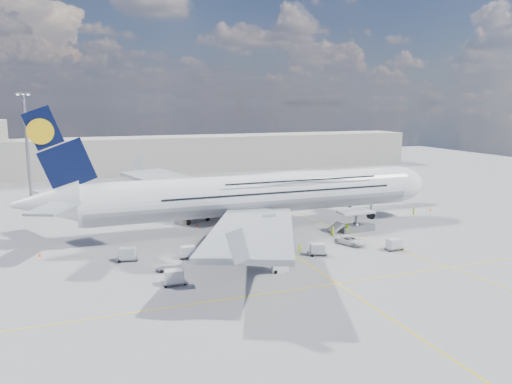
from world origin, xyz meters
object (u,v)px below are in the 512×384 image
object	(u,v)px
light_mast	(27,150)
crew_loader	(347,229)
cone_wing_left_outer	(174,211)
crew_wing	(262,256)
dolly_row_a	(174,277)
cargo_loader	(355,224)
dolly_nose_far	(394,244)
cone_nose	(430,210)
dolly_row_b	(170,268)
dolly_back	(127,254)
cone_wing_right_outer	(173,271)
dolly_nose_near	(317,249)
catering_truck_inner	(193,212)
crew_van	(333,231)
jet_bridge	(363,177)
cone_tail	(40,255)
airliner	(257,193)
catering_truck_outer	(141,199)
dolly_row_c	(188,252)
crew_nose	(414,212)
cone_wing_right_inner	(272,258)
service_van	(350,241)
crew_tug	(300,249)
cone_wing_left_inner	(197,225)

from	to	relation	value
light_mast	crew_loader	xyz separation A→B (m)	(54.26, -43.69, -12.24)
cone_wing_left_outer	crew_wing	bearing A→B (deg)	-81.97
dolly_row_a	cargo_loader	bearing A→B (deg)	26.45
dolly_nose_far	cone_nose	xyz separation A→B (m)	(25.38, 21.76, -0.70)
dolly_row_b	crew_loader	xyz separation A→B (m)	(33.71, 8.51, 0.60)
dolly_back	cone_wing_left_outer	bearing A→B (deg)	79.83
dolly_row_b	dolly_back	distance (m)	8.38
cone_wing_right_outer	dolly_nose_near	bearing A→B (deg)	0.39
dolly_row_a	catering_truck_inner	distance (m)	34.71
cone_nose	crew_van	bearing A→B (deg)	-160.70
jet_bridge	dolly_nose_near	xyz separation A→B (m)	(-26.50, -29.02, -5.87)
dolly_back	cone_tail	size ratio (longest dim) A/B	5.45
airliner	catering_truck_inner	world-z (taller)	airliner
dolly_back	catering_truck_outer	bearing A→B (deg)	92.18
catering_truck_outer	crew_van	distance (m)	46.47
dolly_row_c	dolly_nose_near	distance (m)	19.87
airliner	dolly_back	bearing A→B (deg)	-156.90
crew_nose	crew_loader	distance (m)	21.45
dolly_row_b	crew_nose	world-z (taller)	crew_nose
crew_van	cone_wing_right_inner	distance (m)	17.67
dolly_row_b	dolly_nose_near	distance (m)	22.77
dolly_row_c	cone_wing_left_outer	distance (m)	33.29
dolly_nose_near	crew_nose	distance (m)	35.32
catering_truck_inner	catering_truck_outer	size ratio (longest dim) A/B	1.10
jet_bridge	catering_truck_outer	bearing A→B (deg)	160.05
cone_wing_left_outer	cone_nose	bearing A→B (deg)	-19.75
dolly_row_a	cone_wing_right_inner	xyz separation A→B (m)	(15.85, 5.29, -0.79)
dolly_row_a	crew_loader	distance (m)	37.11
service_van	cone_wing_right_inner	distance (m)	15.54
dolly_row_b	crew_tug	bearing A→B (deg)	18.31
dolly_nose_far	crew_nose	size ratio (longest dim) A/B	1.48
catering_truck_outer	crew_wing	xyz separation A→B (m)	(11.37, -45.63, -1.13)
cargo_loader	light_mast	bearing A→B (deg)	143.46
cargo_loader	cone_wing_right_inner	size ratio (longest dim) A/B	14.93
dolly_nose_far	cone_wing_left_outer	xyz separation A→B (m)	(-27.20, 40.63, -0.69)
dolly_nose_far	cone_tail	size ratio (longest dim) A/B	4.67
light_mast	crew_wing	xyz separation A→B (m)	(34.24, -52.67, -12.46)
airliner	crew_loader	distance (m)	17.51
dolly_nose_near	airliner	bearing A→B (deg)	117.16
crew_van	cone_wing_left_outer	bearing A→B (deg)	-3.05
crew_wing	crew_van	xyz separation A→B (m)	(16.93, 8.79, 0.05)
cone_nose	cone_wing_right_outer	size ratio (longest dim) A/B	0.98
dolly_nose_near	crew_nose	bearing A→B (deg)	45.79
cone_nose	cone_wing_left_inner	bearing A→B (deg)	174.57
crew_wing	cone_wing_right_inner	xyz separation A→B (m)	(1.60, 0.03, -0.47)
dolly_nose_far	cone_wing_right_inner	xyz separation A→B (m)	(-20.20, 2.40, -0.69)
crew_loader	jet_bridge	bearing A→B (deg)	102.36
airliner	dolly_nose_far	xyz separation A→B (m)	(15.78, -20.04, -5.90)
dolly_nose_far	dolly_nose_near	size ratio (longest dim) A/B	0.91
airliner	catering_truck_outer	world-z (taller)	airliner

